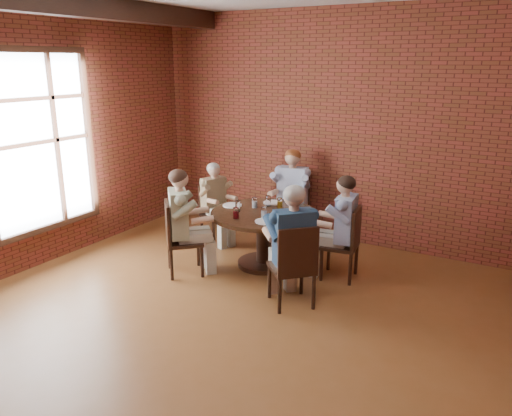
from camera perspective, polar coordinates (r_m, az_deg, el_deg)
The scene contains 26 objects.
floor at distance 5.00m, azimuth -4.47°, elevation -15.67°, with size 7.00×7.00×0.00m, color brown.
wall_back at distance 7.43m, azimuth 10.92°, elevation 8.80°, with size 7.00×7.00×0.00m, color maroon.
window at distance 6.89m, azimuth -25.22°, elevation 6.54°, with size 0.10×2.16×2.36m.
dining_table at distance 6.60m, azimuth 0.91°, elevation -2.30°, with size 1.40×1.40×0.75m.
chair_a at distance 6.31m, azimuth 10.34°, elevation -3.69°, with size 0.48×0.48×0.93m.
diner_a at distance 6.28m, azimuth 9.66°, elevation -2.26°, with size 0.52×0.64×1.33m, color #395295, non-canonical shape.
chair_b at distance 7.68m, azimuth 4.22°, elevation 0.32°, with size 0.51×0.51×0.97m.
diner_b at distance 7.55m, azimuth 4.02°, elevation 1.41°, with size 0.57×0.70×1.40m, color #96A3BF, non-canonical shape.
chair_c at distance 7.54m, azimuth -4.91°, elevation -0.36°, with size 0.48×0.48×0.87m.
diner_c at distance 7.44m, azimuth -4.63°, elevation 0.48°, with size 0.46×0.57×1.22m, color brown, non-canonical shape.
chair_d at distance 6.43m, azimuth -8.98°, elevation -3.13°, with size 0.63×0.63×0.96m.
diner_d at distance 6.39m, azimuth -8.24°, elevation -1.66°, with size 0.55×0.68×1.37m, color tan, non-canonical shape.
chair_e at distance 5.50m, azimuth 4.40°, elevation -6.37°, with size 0.64×0.64×0.97m.
diner_e at distance 5.52m, azimuth 4.12°, elevation -4.35°, with size 0.56×0.69×1.39m, color #1B324D, non-canonical shape.
plate_a at distance 6.47m, azimuth 4.42°, elevation -0.63°, with size 0.26×0.26×0.01m, color white.
plate_b at distance 6.95m, azimuth 1.92°, elevation 0.63°, with size 0.26×0.26×0.01m, color white.
plate_c at distance 6.83m, azimuth -2.74°, elevation 0.32°, with size 0.26×0.26×0.01m, color white.
plate_d at distance 6.14m, azimuth 1.07°, elevation -1.54°, with size 0.26×0.26×0.01m, color white.
glass_a at distance 6.39m, azimuth 3.72°, elevation -0.24°, with size 0.07×0.07×0.14m, color white.
glass_b at distance 6.71m, azimuth 2.73°, elevation 0.60°, with size 0.07×0.07×0.14m, color white.
glass_c at distance 6.81m, azimuth 1.41°, elevation 0.83°, with size 0.07×0.07×0.14m, color white.
glass_d at distance 6.72m, azimuth -0.17°, elevation 0.63°, with size 0.07×0.07×0.14m, color white.
glass_e at distance 6.56m, azimuth -2.10°, elevation 0.22°, with size 0.07×0.07×0.14m, color white.
glass_f at distance 6.26m, azimuth -2.31°, elevation -0.58°, with size 0.07×0.07×0.14m, color white.
glass_g at distance 6.28m, azimuth 0.91°, elevation -0.50°, with size 0.07×0.07×0.14m, color white.
smartphone at distance 6.14m, azimuth 1.38°, elevation -1.57°, with size 0.07×0.15×0.01m, color black.
Camera 1 is at (2.45, -3.45, 2.65)m, focal length 35.00 mm.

